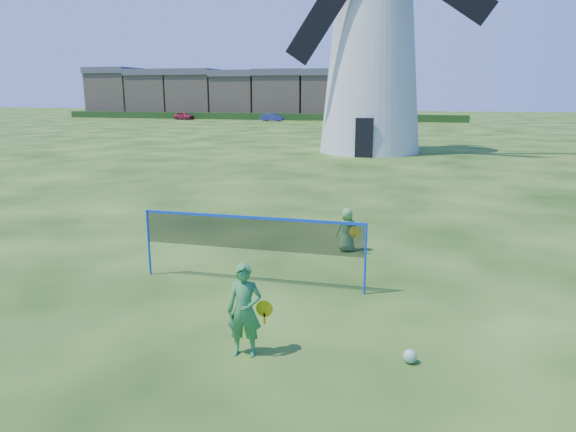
% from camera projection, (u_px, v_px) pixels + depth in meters
% --- Properties ---
extents(ground, '(220.00, 220.00, 0.00)m').
position_uv_depth(ground, '(274.00, 287.00, 11.55)').
color(ground, black).
rests_on(ground, ground).
extents(windmill, '(15.05, 6.91, 20.86)m').
position_uv_depth(windmill, '(373.00, 44.00, 35.55)').
color(windmill, silver).
rests_on(windmill, ground).
extents(badminton_net, '(5.05, 0.05, 1.55)m').
position_uv_depth(badminton_net, '(251.00, 234.00, 11.49)').
color(badminton_net, blue).
rests_on(badminton_net, ground).
extents(player_girl, '(0.72, 0.44, 1.55)m').
position_uv_depth(player_girl, '(245.00, 310.00, 8.42)').
color(player_girl, '#338141').
rests_on(player_girl, ground).
extents(player_boy, '(0.70, 0.57, 1.17)m').
position_uv_depth(player_boy, '(347.00, 230.00, 14.01)').
color(player_boy, '#589C4B').
rests_on(player_boy, ground).
extents(play_ball, '(0.22, 0.22, 0.22)m').
position_uv_depth(play_ball, '(410.00, 356.00, 8.30)').
color(play_ball, green).
rests_on(play_ball, ground).
extents(terraced_houses, '(52.18, 8.40, 8.05)m').
position_uv_depth(terraced_houses, '(239.00, 93.00, 84.81)').
color(terraced_houses, tan).
rests_on(terraced_houses, ground).
extents(hedge, '(62.00, 0.80, 1.00)m').
position_uv_depth(hedge, '(253.00, 116.00, 78.94)').
color(hedge, '#193814').
rests_on(hedge, ground).
extents(car_left, '(3.60, 2.23, 1.14)m').
position_uv_depth(car_left, '(184.00, 116.00, 78.94)').
color(car_left, maroon).
rests_on(car_left, ground).
extents(car_right, '(3.45, 1.63, 1.09)m').
position_uv_depth(car_right, '(272.00, 117.00, 75.25)').
color(car_right, navy).
rests_on(car_right, ground).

